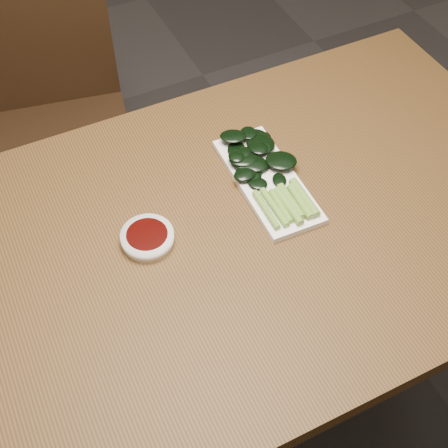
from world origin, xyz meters
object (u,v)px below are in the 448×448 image
Objects in this scene: serving_plate at (267,181)px; table at (222,255)px; sauce_bowl at (147,238)px; gai_lan at (264,170)px; chair_far at (56,113)px.

table is at bearing -151.38° from serving_plate.
serving_plate is at bearing 7.02° from sauce_bowl.
gai_lan is (0.14, 0.09, 0.10)m from table.
sauce_bowl is 0.35× the size of gai_lan.
chair_far is at bearing 111.99° from serving_plate.
table is 0.19m from gai_lan.
chair_far reaches higher than sauce_bowl.
gai_lan is (0.29, -0.69, 0.29)m from chair_far.
table is 0.82m from chair_far.
table is 1.57× the size of chair_far.
table is 4.86× the size of gai_lan.
chair_far reaches higher than table.
chair_far is at bearing 91.12° from sauce_bowl.
gai_lan is (0.00, 0.02, 0.02)m from serving_plate.
gai_lan reaches higher than table.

